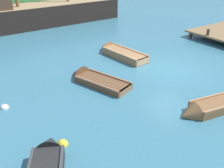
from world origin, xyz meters
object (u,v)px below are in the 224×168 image
(rowboat_far, at_px, (211,108))
(buoy_yellow, at_px, (63,145))
(buoy_white, at_px, (5,108))
(rowboat_center, at_px, (93,80))
(sailing_ship, at_px, (42,17))
(rowboat_outer_right, at_px, (119,53))

(rowboat_far, height_order, buoy_yellow, rowboat_far)
(buoy_white, bearing_deg, rowboat_center, 0.15)
(sailing_ship, height_order, rowboat_outer_right, sailing_ship)
(rowboat_far, xyz_separation_m, buoy_yellow, (-5.72, 1.52, -0.12))
(buoy_white, bearing_deg, sailing_ship, 63.25)
(rowboat_center, bearing_deg, buoy_white, 71.94)
(sailing_ship, distance_m, buoy_yellow, 16.84)
(sailing_ship, height_order, rowboat_far, sailing_ship)
(rowboat_center, bearing_deg, sailing_ship, -27.90)
(sailing_ship, distance_m, rowboat_outer_right, 10.38)
(sailing_ship, xyz_separation_m, buoy_white, (-6.34, -12.58, -0.65))
(buoy_yellow, bearing_deg, sailing_ship, 71.58)
(buoy_yellow, distance_m, buoy_white, 3.53)
(sailing_ship, distance_m, buoy_white, 14.11)
(buoy_yellow, bearing_deg, buoy_white, 106.88)
(rowboat_far, relative_size, rowboat_center, 0.90)
(rowboat_center, height_order, buoy_white, rowboat_center)
(rowboat_far, bearing_deg, sailing_ship, -77.53)
(rowboat_outer_right, height_order, buoy_white, rowboat_outer_right)
(rowboat_outer_right, relative_size, buoy_yellow, 10.67)
(rowboat_outer_right, xyz_separation_m, buoy_yellow, (-6.35, -5.64, -0.14))
(buoy_yellow, bearing_deg, rowboat_far, -14.86)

